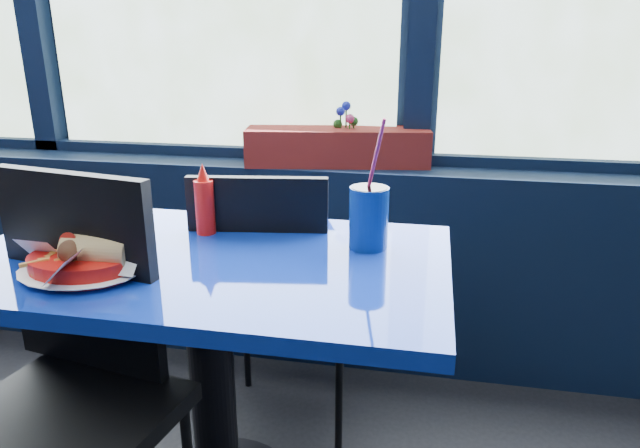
{
  "coord_description": "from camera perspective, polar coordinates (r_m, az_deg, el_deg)",
  "views": [
    {
      "loc": [
        0.84,
        0.77,
        1.27
      ],
      "look_at": [
        0.6,
        1.98,
        0.86
      ],
      "focal_mm": 32.0,
      "sensor_mm": 36.0,
      "label": 1
    }
  ],
  "objects": [
    {
      "name": "chair_near_back",
      "position": [
        1.78,
        -4.34,
        -6.56
      ],
      "size": [
        0.46,
        0.47,
        0.9
      ],
      "rotation": [
        0.0,
        0.0,
        3.29
      ],
      "color": "black",
      "rests_on": "ground"
    },
    {
      "name": "window_sill",
      "position": [
        2.42,
        -9.85,
        -2.9
      ],
      "size": [
        5.0,
        0.26,
        0.8
      ],
      "primitive_type": "cube",
      "color": "black",
      "rests_on": "ground"
    },
    {
      "name": "chair_near_front",
      "position": [
        1.43,
        -23.87,
        -12.95
      ],
      "size": [
        0.51,
        0.52,
        0.98
      ],
      "rotation": [
        0.0,
        0.0,
        -0.18
      ],
      "color": "black",
      "rests_on": "ground"
    },
    {
      "name": "near_table",
      "position": [
        1.51,
        -11.13,
        -9.56
      ],
      "size": [
        1.2,
        0.7,
        0.75
      ],
      "color": "black",
      "rests_on": "ground"
    },
    {
      "name": "planter_box",
      "position": [
        2.17,
        1.75,
        7.73
      ],
      "size": [
        0.7,
        0.28,
        0.14
      ],
      "primitive_type": "cube",
      "rotation": [
        0.0,
        0.0,
        0.16
      ],
      "color": "maroon",
      "rests_on": "window_sill"
    },
    {
      "name": "food_basket",
      "position": [
        1.4,
        -22.63,
        -3.41
      ],
      "size": [
        0.32,
        0.32,
        0.09
      ],
      "rotation": [
        0.0,
        0.0,
        -0.4
      ],
      "color": "red",
      "rests_on": "near_table"
    },
    {
      "name": "ketchup_bottle",
      "position": [
        1.58,
        -11.47,
        2.08
      ],
      "size": [
        0.05,
        0.05,
        0.2
      ],
      "color": "red",
      "rests_on": "near_table"
    },
    {
      "name": "soda_cup",
      "position": [
        1.45,
        4.9,
        0.79
      ],
      "size": [
        0.1,
        0.1,
        0.34
      ],
      "rotation": [
        0.0,
        0.0,
        0.18
      ],
      "color": "navy",
      "rests_on": "near_table"
    },
    {
      "name": "flower_vase",
      "position": [
        2.17,
        2.52,
        7.85
      ],
      "size": [
        0.13,
        0.14,
        0.23
      ],
      "rotation": [
        0.0,
        0.0,
        0.2
      ],
      "color": "silver",
      "rests_on": "window_sill"
    }
  ]
}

